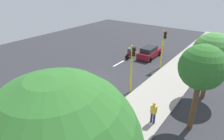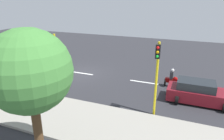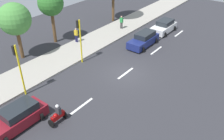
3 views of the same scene
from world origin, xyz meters
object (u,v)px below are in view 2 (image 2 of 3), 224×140
Objects in this scene: motorcycle at (173,79)px; street_tree_south at (30,72)px; car_dark_blue at (14,64)px; traffic_light_midblock at (157,70)px; traffic_light_corner at (55,57)px; car_maroon at (199,93)px.

street_tree_south is at bearing -22.70° from motorcycle.
street_tree_south reaches higher than motorcycle.
traffic_light_midblock is (3.00, 13.96, 2.22)m from car_dark_blue.
traffic_light_midblock is at bearing 146.20° from street_tree_south.
street_tree_south reaches higher than traffic_light_midblock.
motorcycle is 5.29m from traffic_light_midblock.
traffic_light_midblock is at bearing -7.05° from motorcycle.
traffic_light_corner is at bearing 67.30° from car_dark_blue.
motorcycle is 11.70m from street_tree_south.
traffic_light_corner is (4.73, -7.38, 2.29)m from motorcycle.
traffic_light_midblock is (4.73, -0.59, 2.29)m from motorcycle.
motorcycle is (-1.73, 14.55, -0.07)m from car_dark_blue.
street_tree_south is at bearing -33.80° from traffic_light_midblock.
street_tree_south is (8.31, -6.22, 3.47)m from car_maroon.
traffic_light_corner is 0.78× the size of street_tree_south.
traffic_light_midblock is at bearing 90.00° from traffic_light_corner.
traffic_light_midblock is at bearing -42.17° from car_maroon.
car_dark_blue is 13.79m from street_tree_south.
street_tree_south is at bearing -36.80° from car_maroon.
car_dark_blue is 14.65m from motorcycle.
car_dark_blue is 16.47m from car_maroon.
traffic_light_midblock reaches higher than motorcycle.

